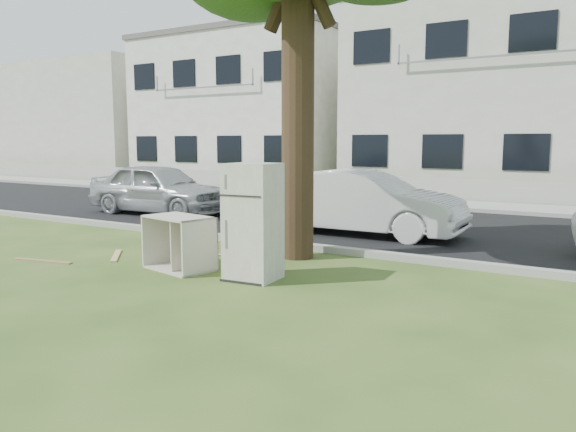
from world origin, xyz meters
The scene contains 16 objects.
ground centered at (0.00, 0.00, 0.00)m, with size 120.00×120.00×0.00m, color #2E4A1A.
road centered at (0.00, 6.00, 0.01)m, with size 120.00×7.00×0.01m, color black.
kerb_near centered at (0.00, 2.45, 0.00)m, with size 120.00×0.18×0.12m, color gray.
kerb_far centered at (0.00, 9.55, 0.00)m, with size 120.00×0.18×0.12m, color gray.
sidewalk centered at (0.00, 11.00, 0.01)m, with size 120.00×2.80×0.01m, color gray.
low_wall centered at (0.00, 12.60, 0.35)m, with size 120.00×0.15×0.70m, color gray.
townhouse_left centered at (-12.00, 17.50, 3.52)m, with size 10.20×8.16×7.04m.
townhouse_center centered at (0.00, 17.50, 3.72)m, with size 11.22×8.16×7.44m.
filler_left centered at (-26.00, 18.00, 3.20)m, with size 16.00×9.00×6.40m, color beige.
fridge centered at (-0.17, 0.17, 0.83)m, with size 0.68×0.63×1.65m, color beige.
cabinet centered at (-1.49, 0.09, 0.41)m, with size 1.06×0.66×0.83m, color beige.
plank_a centered at (-3.80, -0.67, 0.01)m, with size 1.15×0.09×0.02m, color olive.
plank_b centered at (-3.09, 0.25, 0.01)m, with size 1.00×0.10×0.02m, color tan.
plank_c centered at (-1.60, 1.29, 0.01)m, with size 0.77×0.09×0.02m, color tan.
car_center centered at (-0.38, 4.53, 0.68)m, with size 1.44×4.14×1.36m, color silver.
car_left centered at (-6.47, 4.77, 0.69)m, with size 1.63×4.06×1.38m, color #A0A2A7.
Camera 1 is at (4.34, -6.26, 1.96)m, focal length 35.00 mm.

